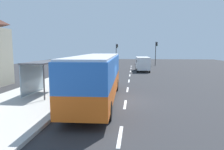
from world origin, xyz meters
TOP-DOWN VIEW (x-y plane):
  - ground_plane at (0.00, 14.00)m, footprint 56.00×92.00m
  - sidewalk_platform at (-6.40, 2.00)m, footprint 6.20×30.00m
  - lane_stripe_seg_0 at (0.25, -6.00)m, footprint 0.16×2.20m
  - lane_stripe_seg_1 at (0.25, -1.00)m, footprint 0.16×2.20m
  - lane_stripe_seg_2 at (0.25, 4.00)m, footprint 0.16×2.20m
  - lane_stripe_seg_3 at (0.25, 9.00)m, footprint 0.16×2.20m
  - lane_stripe_seg_4 at (0.25, 14.00)m, footprint 0.16×2.20m
  - lane_stripe_seg_5 at (0.25, 19.00)m, footprint 0.16×2.20m
  - lane_stripe_seg_6 at (0.25, 24.00)m, footprint 0.16×2.20m
  - lane_stripe_seg_7 at (0.25, 29.00)m, footprint 0.16×2.20m
  - bus at (-1.71, -0.45)m, footprint 2.87×11.08m
  - white_van at (2.20, 19.71)m, footprint 2.24×5.29m
  - sedan_near at (2.30, 34.91)m, footprint 1.97×4.46m
  - recycling_bin_yellow at (-4.20, 2.44)m, footprint 0.52×0.52m
  - recycling_bin_blue at (-4.20, 3.14)m, footprint 0.52×0.52m
  - traffic_light_near_side at (5.50, 31.16)m, footprint 0.49×0.28m
  - traffic_light_far_side at (-3.10, 31.96)m, footprint 0.49×0.28m
  - bus_shelter at (-6.41, 0.83)m, footprint 1.80×4.00m

SIDE VIEW (x-z plane):
  - ground_plane at x=0.00m, z-range -0.04..0.00m
  - lane_stripe_seg_0 at x=0.25m, z-range 0.00..0.01m
  - lane_stripe_seg_1 at x=0.25m, z-range 0.00..0.01m
  - lane_stripe_seg_2 at x=0.25m, z-range 0.00..0.01m
  - lane_stripe_seg_3 at x=0.25m, z-range 0.00..0.01m
  - lane_stripe_seg_4 at x=0.25m, z-range 0.00..0.01m
  - lane_stripe_seg_5 at x=0.25m, z-range 0.00..0.01m
  - lane_stripe_seg_6 at x=0.25m, z-range 0.00..0.01m
  - lane_stripe_seg_7 at x=0.25m, z-range 0.00..0.01m
  - sidewalk_platform at x=-6.40m, z-range 0.00..0.18m
  - recycling_bin_yellow at x=-4.20m, z-range 0.18..1.13m
  - recycling_bin_blue at x=-4.20m, z-range 0.18..1.13m
  - sedan_near at x=2.30m, z-range 0.03..1.55m
  - white_van at x=2.20m, z-range 0.19..2.49m
  - bus at x=-1.71m, z-range 0.24..3.45m
  - bus_shelter at x=-6.41m, z-range 0.85..3.35m
  - traffic_light_far_side at x=-3.10m, z-range 0.80..5.54m
  - traffic_light_near_side at x=5.50m, z-range 0.84..5.98m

